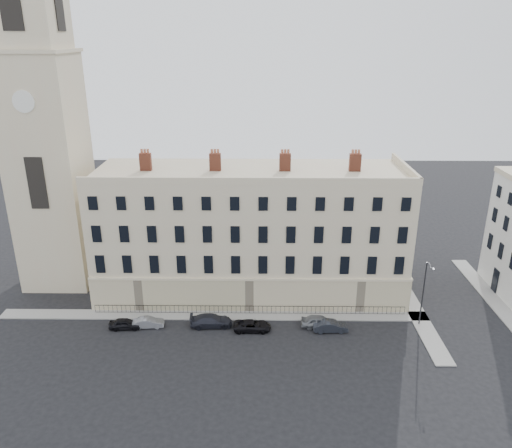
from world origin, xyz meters
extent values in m
plane|color=black|center=(0.00, 0.00, 0.00)|extent=(160.00, 160.00, 0.00)
cube|color=beige|center=(-6.00, 12.00, 7.50)|extent=(36.00, 12.00, 15.00)
cube|color=beige|center=(-6.00, 5.92, 2.00)|extent=(36.10, 0.18, 4.00)
cube|color=beige|center=(12.08, 12.00, 2.00)|extent=(0.18, 12.10, 4.00)
cube|color=beige|center=(-6.00, 6.15, 15.40)|extent=(36.00, 0.35, 0.80)
cube|color=beige|center=(11.85, 12.00, 15.40)|extent=(0.35, 12.00, 0.80)
cube|color=brown|center=(-18.00, 12.00, 16.00)|extent=(1.30, 0.70, 2.00)
cube|color=brown|center=(-10.00, 12.00, 16.00)|extent=(1.30, 0.70, 2.00)
cube|color=brown|center=(-2.00, 12.00, 16.00)|extent=(1.30, 0.70, 2.00)
cube|color=brown|center=(6.00, 12.00, 16.00)|extent=(1.30, 0.70, 2.00)
cube|color=beige|center=(-30.00, 14.00, 14.00)|extent=(8.00, 8.00, 28.00)
cube|color=beige|center=(-30.00, 14.00, 33.00)|extent=(7.04, 7.04, 10.00)
cylinder|color=white|center=(-30.00, 9.94, 23.00)|extent=(2.40, 0.14, 2.40)
cube|color=gray|center=(-10.00, 5.00, 0.06)|extent=(48.00, 2.00, 0.12)
cube|color=gray|center=(13.00, 8.00, 0.06)|extent=(2.00, 24.00, 0.12)
cube|color=gray|center=(23.00, 10.00, 0.06)|extent=(2.00, 20.00, 0.12)
cube|color=black|center=(-6.00, 5.40, 1.02)|extent=(35.00, 0.04, 0.04)
cube|color=black|center=(-6.00, 5.40, 0.12)|extent=(35.00, 0.04, 0.04)
imported|color=black|center=(-19.28, 2.27, 0.58)|extent=(3.49, 1.57, 1.16)
imported|color=gray|center=(-16.85, 2.59, 0.55)|extent=(3.44, 1.48, 1.10)
imported|color=#21222C|center=(-10.08, 2.87, 0.66)|extent=(4.68, 2.15, 1.32)
imported|color=black|center=(-5.61, 2.09, 0.56)|extent=(4.05, 1.91, 1.12)
imported|color=slate|center=(1.64, 2.77, 0.68)|extent=(4.07, 1.76, 1.37)
imported|color=#20232B|center=(2.71, 2.00, 0.61)|extent=(3.74, 1.46, 1.21)
cylinder|color=#2A2A2F|center=(12.60, 3.45, 3.73)|extent=(0.15, 0.15, 7.46)
cylinder|color=#2A2A2F|center=(12.72, 2.81, 7.37)|extent=(0.37, 1.39, 0.09)
cube|color=#2A2A2F|center=(12.85, 2.17, 7.32)|extent=(0.26, 0.49, 0.11)
camera|label=1|loc=(-4.69, -43.82, 29.56)|focal=35.00mm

